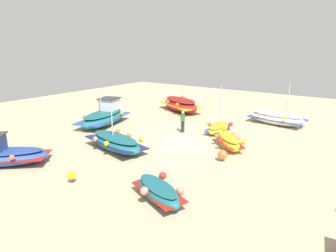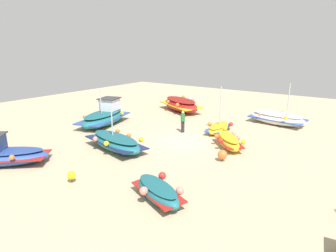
{
  "view_description": "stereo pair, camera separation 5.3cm",
  "coord_description": "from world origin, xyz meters",
  "px_view_note": "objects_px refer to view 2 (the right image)",
  "views": [
    {
      "loc": [
        16.15,
        10.25,
        6.39
      ],
      "look_at": [
        -0.09,
        -1.33,
        0.9
      ],
      "focal_mm": 31.25,
      "sensor_mm": 36.0,
      "label": 1
    },
    {
      "loc": [
        16.12,
        10.29,
        6.39
      ],
      "look_at": [
        -0.09,
        -1.33,
        0.9
      ],
      "focal_mm": 31.25,
      "sensor_mm": 36.0,
      "label": 2
    }
  ],
  "objects_px": {
    "person_walking": "(183,120)",
    "mooring_buoy_0": "(71,175)",
    "fishing_boat_3": "(3,155)",
    "fishing_boat_4": "(180,104)",
    "fishing_boat_0": "(277,118)",
    "fishing_boat_5": "(116,142)",
    "fishing_boat_2": "(219,128)",
    "fishing_boat_1": "(104,116)",
    "fishing_boat_7": "(228,141)",
    "fishing_boat_6": "(158,191)",
    "mooring_buoy_1": "(222,155)"
  },
  "relations": [
    {
      "from": "mooring_buoy_0",
      "to": "person_walking",
      "type": "bearing_deg",
      "value": -178.62
    },
    {
      "from": "fishing_boat_5",
      "to": "mooring_buoy_1",
      "type": "distance_m",
      "value": 6.71
    },
    {
      "from": "person_walking",
      "to": "mooring_buoy_1",
      "type": "bearing_deg",
      "value": 172.73
    },
    {
      "from": "fishing_boat_4",
      "to": "mooring_buoy_1",
      "type": "bearing_deg",
      "value": -19.68
    },
    {
      "from": "fishing_boat_6",
      "to": "fishing_boat_7",
      "type": "relative_size",
      "value": 1.02
    },
    {
      "from": "fishing_boat_3",
      "to": "fishing_boat_7",
      "type": "relative_size",
      "value": 1.54
    },
    {
      "from": "person_walking",
      "to": "mooring_buoy_0",
      "type": "distance_m",
      "value": 10.26
    },
    {
      "from": "fishing_boat_3",
      "to": "mooring_buoy_1",
      "type": "height_order",
      "value": "fishing_boat_3"
    },
    {
      "from": "fishing_boat_3",
      "to": "fishing_boat_7",
      "type": "xyz_separation_m",
      "value": [
        -9.88,
        8.95,
        -0.12
      ]
    },
    {
      "from": "fishing_boat_1",
      "to": "fishing_boat_3",
      "type": "distance_m",
      "value": 9.35
    },
    {
      "from": "fishing_boat_3",
      "to": "person_walking",
      "type": "distance_m",
      "value": 11.97
    },
    {
      "from": "fishing_boat_3",
      "to": "person_walking",
      "type": "bearing_deg",
      "value": -155.41
    },
    {
      "from": "fishing_boat_0",
      "to": "fishing_boat_2",
      "type": "height_order",
      "value": "fishing_boat_0"
    },
    {
      "from": "fishing_boat_6",
      "to": "person_walking",
      "type": "xyz_separation_m",
      "value": [
        -9.14,
        -4.65,
        0.55
      ]
    },
    {
      "from": "fishing_boat_3",
      "to": "fishing_boat_5",
      "type": "distance_m",
      "value": 6.27
    },
    {
      "from": "fishing_boat_6",
      "to": "person_walking",
      "type": "bearing_deg",
      "value": 138.81
    },
    {
      "from": "mooring_buoy_0",
      "to": "fishing_boat_4",
      "type": "bearing_deg",
      "value": -164.68
    },
    {
      "from": "fishing_boat_5",
      "to": "fishing_boat_7",
      "type": "height_order",
      "value": "fishing_boat_5"
    },
    {
      "from": "fishing_boat_1",
      "to": "fishing_boat_2",
      "type": "relative_size",
      "value": 1.64
    },
    {
      "from": "fishing_boat_6",
      "to": "fishing_boat_5",
      "type": "bearing_deg",
      "value": 172.07
    },
    {
      "from": "fishing_boat_0",
      "to": "fishing_boat_4",
      "type": "xyz_separation_m",
      "value": [
        0.47,
        -9.37,
        0.16
      ]
    },
    {
      "from": "fishing_boat_1",
      "to": "person_walking",
      "type": "height_order",
      "value": "fishing_boat_1"
    },
    {
      "from": "fishing_boat_4",
      "to": "person_walking",
      "type": "xyz_separation_m",
      "value": [
        6.16,
        4.24,
        0.28
      ]
    },
    {
      "from": "fishing_boat_2",
      "to": "fishing_boat_7",
      "type": "relative_size",
      "value": 1.12
    },
    {
      "from": "fishing_boat_4",
      "to": "fishing_boat_0",
      "type": "bearing_deg",
      "value": 29.63
    },
    {
      "from": "fishing_boat_3",
      "to": "fishing_boat_5",
      "type": "height_order",
      "value": "fishing_boat_5"
    },
    {
      "from": "fishing_boat_6",
      "to": "mooring_buoy_1",
      "type": "xyz_separation_m",
      "value": [
        -5.63,
        0.31,
        -0.03
      ]
    },
    {
      "from": "fishing_boat_4",
      "to": "fishing_boat_5",
      "type": "relative_size",
      "value": 1.15
    },
    {
      "from": "fishing_boat_6",
      "to": "mooring_buoy_1",
      "type": "relative_size",
      "value": 4.77
    },
    {
      "from": "fishing_boat_4",
      "to": "fishing_boat_6",
      "type": "height_order",
      "value": "fishing_boat_4"
    },
    {
      "from": "fishing_boat_6",
      "to": "person_walking",
      "type": "relative_size",
      "value": 1.9
    },
    {
      "from": "fishing_boat_5",
      "to": "person_walking",
      "type": "distance_m",
      "value": 5.87
    },
    {
      "from": "fishing_boat_4",
      "to": "fishing_boat_7",
      "type": "distance_m",
      "value": 11.19
    },
    {
      "from": "fishing_boat_0",
      "to": "fishing_boat_3",
      "type": "distance_m",
      "value": 20.19
    },
    {
      "from": "fishing_boat_6",
      "to": "fishing_boat_7",
      "type": "bearing_deg",
      "value": 114.72
    },
    {
      "from": "person_walking",
      "to": "mooring_buoy_1",
      "type": "relative_size",
      "value": 2.51
    },
    {
      "from": "fishing_boat_4",
      "to": "mooring_buoy_1",
      "type": "relative_size",
      "value": 8.66
    },
    {
      "from": "fishing_boat_6",
      "to": "fishing_boat_7",
      "type": "distance_m",
      "value": 8.03
    },
    {
      "from": "fishing_boat_2",
      "to": "fishing_boat_0",
      "type": "bearing_deg",
      "value": 142.05
    },
    {
      "from": "person_walking",
      "to": "mooring_buoy_1",
      "type": "xyz_separation_m",
      "value": [
        3.51,
        4.96,
        -0.58
      ]
    },
    {
      "from": "fishing_boat_7",
      "to": "mooring_buoy_0",
      "type": "bearing_deg",
      "value": -65.82
    },
    {
      "from": "fishing_boat_3",
      "to": "person_walking",
      "type": "height_order",
      "value": "fishing_boat_3"
    },
    {
      "from": "fishing_boat_1",
      "to": "fishing_boat_7",
      "type": "distance_m",
      "value": 10.86
    },
    {
      "from": "fishing_boat_1",
      "to": "fishing_boat_7",
      "type": "height_order",
      "value": "fishing_boat_1"
    },
    {
      "from": "mooring_buoy_1",
      "to": "person_walking",
      "type": "bearing_deg",
      "value": -125.28
    },
    {
      "from": "fishing_boat_3",
      "to": "fishing_boat_4",
      "type": "distance_m",
      "value": 17.17
    },
    {
      "from": "fishing_boat_2",
      "to": "fishing_boat_7",
      "type": "height_order",
      "value": "fishing_boat_2"
    },
    {
      "from": "fishing_boat_5",
      "to": "mooring_buoy_0",
      "type": "distance_m",
      "value": 4.84
    },
    {
      "from": "person_walking",
      "to": "fishing_boat_7",
      "type": "bearing_deg",
      "value": -166.79
    },
    {
      "from": "fishing_boat_3",
      "to": "mooring_buoy_0",
      "type": "relative_size",
      "value": 8.05
    }
  ]
}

